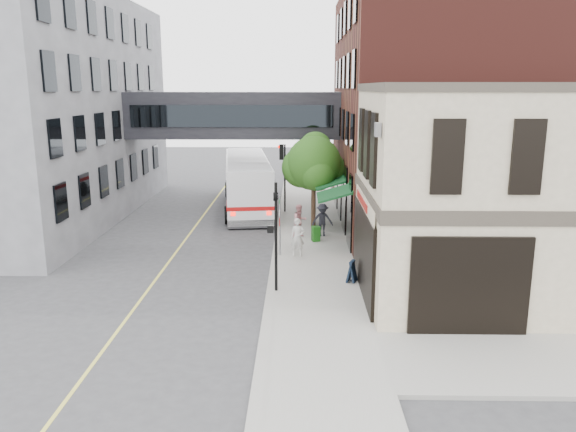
{
  "coord_description": "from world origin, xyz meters",
  "views": [
    {
      "loc": [
        1.28,
        -19.79,
        8.29
      ],
      "look_at": [
        0.86,
        3.2,
        3.01
      ],
      "focal_mm": 35.0,
      "sensor_mm": 36.0,
      "label": 1
    }
  ],
  "objects_px": {
    "pedestrian_a": "(298,237)",
    "pedestrian_c": "(322,220)",
    "bus": "(247,180)",
    "sandwich_board": "(352,271)",
    "pedestrian_b": "(300,221)",
    "newspaper_box": "(316,234)"
  },
  "relations": [
    {
      "from": "pedestrian_a",
      "to": "newspaper_box",
      "type": "distance_m",
      "value": 2.97
    },
    {
      "from": "sandwich_board",
      "to": "pedestrian_c",
      "type": "bearing_deg",
      "value": 118.64
    },
    {
      "from": "pedestrian_c",
      "to": "bus",
      "type": "bearing_deg",
      "value": 115.37
    },
    {
      "from": "sandwich_board",
      "to": "bus",
      "type": "bearing_deg",
      "value": 131.94
    },
    {
      "from": "pedestrian_a",
      "to": "sandwich_board",
      "type": "relative_size",
      "value": 2.02
    },
    {
      "from": "newspaper_box",
      "to": "pedestrian_c",
      "type": "bearing_deg",
      "value": 54.06
    },
    {
      "from": "pedestrian_b",
      "to": "sandwich_board",
      "type": "height_order",
      "value": "pedestrian_b"
    },
    {
      "from": "pedestrian_b",
      "to": "pedestrian_a",
      "type": "bearing_deg",
      "value": -126.16
    },
    {
      "from": "sandwich_board",
      "to": "pedestrian_a",
      "type": "bearing_deg",
      "value": 143.4
    },
    {
      "from": "newspaper_box",
      "to": "sandwich_board",
      "type": "distance_m",
      "value": 6.63
    },
    {
      "from": "bus",
      "to": "newspaper_box",
      "type": "height_order",
      "value": "bus"
    },
    {
      "from": "newspaper_box",
      "to": "sandwich_board",
      "type": "relative_size",
      "value": 0.88
    },
    {
      "from": "bus",
      "to": "newspaper_box",
      "type": "xyz_separation_m",
      "value": [
        4.54,
        -9.32,
        -1.39
      ]
    },
    {
      "from": "pedestrian_b",
      "to": "sandwich_board",
      "type": "xyz_separation_m",
      "value": [
        2.22,
        -7.41,
        -0.45
      ]
    },
    {
      "from": "pedestrian_c",
      "to": "pedestrian_a",
      "type": "bearing_deg",
      "value": -115.42
    },
    {
      "from": "pedestrian_b",
      "to": "newspaper_box",
      "type": "bearing_deg",
      "value": -80.59
    },
    {
      "from": "pedestrian_a",
      "to": "pedestrian_c",
      "type": "xyz_separation_m",
      "value": [
        1.38,
        3.85,
        -0.03
      ]
    },
    {
      "from": "pedestrian_a",
      "to": "newspaper_box",
      "type": "height_order",
      "value": "pedestrian_a"
    },
    {
      "from": "bus",
      "to": "pedestrian_a",
      "type": "distance_m",
      "value": 12.6
    },
    {
      "from": "bus",
      "to": "pedestrian_c",
      "type": "bearing_deg",
      "value": -58.98
    },
    {
      "from": "pedestrian_a",
      "to": "pedestrian_c",
      "type": "relative_size",
      "value": 1.03
    },
    {
      "from": "pedestrian_c",
      "to": "sandwich_board",
      "type": "xyz_separation_m",
      "value": [
        0.95,
        -7.6,
        -0.45
      ]
    }
  ]
}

